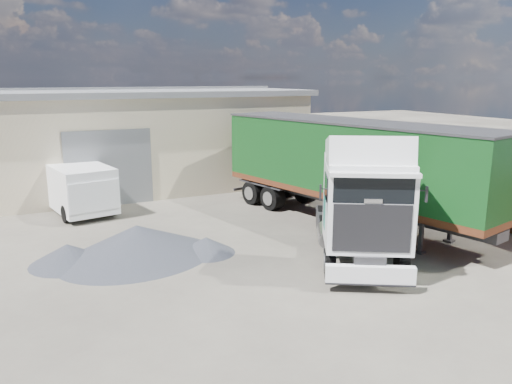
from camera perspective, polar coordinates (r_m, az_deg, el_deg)
name	(u,v)px	position (r m, az deg, el deg)	size (l,w,h in m)	color
ground	(231,269)	(16.12, -2.85, -8.78)	(120.00, 120.00, 0.00)	black
warehouse	(13,140)	(30.01, -26.01, 5.33)	(30.60, 12.60, 5.42)	beige
brick_boundary_wall	(391,171)	(26.69, 15.20, 2.32)	(0.35, 26.00, 2.50)	brown
tractor_unit	(363,211)	(16.16, 12.09, -2.11)	(5.36, 6.77, 4.38)	black
box_trailer	(349,161)	(20.91, 10.53, 3.48)	(5.69, 13.12, 4.27)	#2D2D30
panel_van	(77,187)	(24.00, -19.82, 0.54)	(3.14, 5.65, 2.18)	black
gravel_heap	(134,243)	(17.38, -13.75, -5.67)	(7.20, 6.61, 1.13)	black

